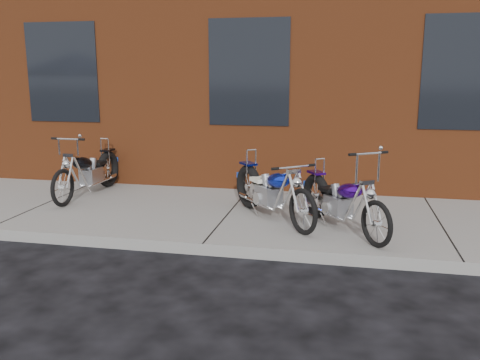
# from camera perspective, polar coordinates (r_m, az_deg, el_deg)

# --- Properties ---
(ground) EXTENTS (120.00, 120.00, 0.00)m
(ground) POSITION_cam_1_polar(r_m,az_deg,el_deg) (6.32, -4.21, -8.45)
(ground) COLOR black
(ground) RESTS_ON ground
(sidewalk) EXTENTS (22.00, 3.00, 0.15)m
(sidewalk) POSITION_cam_1_polar(r_m,az_deg,el_deg) (7.67, -1.15, -4.11)
(sidewalk) COLOR gray
(sidewalk) RESTS_ON ground
(building_brick) EXTENTS (22.00, 10.00, 8.00)m
(building_brick) POSITION_cam_1_polar(r_m,az_deg,el_deg) (13.90, 5.11, 19.36)
(building_brick) COLOR brown
(building_brick) RESTS_ON ground
(chopper_purple) EXTENTS (1.20, 1.71, 1.12)m
(chopper_purple) POSITION_cam_1_polar(r_m,az_deg,el_deg) (6.84, 11.32, -2.57)
(chopper_purple) COLOR black
(chopper_purple) RESTS_ON sidewalk
(chopper_blue) EXTENTS (1.40, 1.71, 0.92)m
(chopper_blue) POSITION_cam_1_polar(r_m,az_deg,el_deg) (7.20, 3.56, -1.47)
(chopper_blue) COLOR black
(chopper_blue) RESTS_ON sidewalk
(chopper_third) EXTENTS (0.50, 2.07, 1.05)m
(chopper_third) POSITION_cam_1_polar(r_m,az_deg,el_deg) (8.97, -16.62, 0.69)
(chopper_third) COLOR black
(chopper_third) RESTS_ON sidewalk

